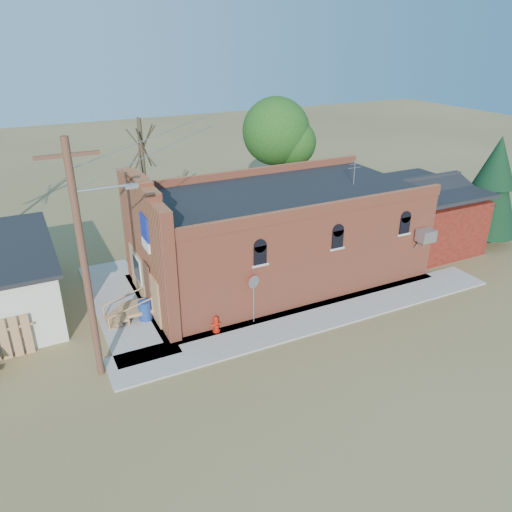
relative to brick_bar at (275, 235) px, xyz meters
name	(u,v)px	position (x,y,z in m)	size (l,w,h in m)	color
ground	(301,335)	(-1.64, -5.49, -2.34)	(120.00, 120.00, 0.00)	brown
sidewalk_south	(319,317)	(-0.14, -4.59, -2.30)	(19.00, 2.20, 0.08)	#9E9991
sidewalk_west	(123,305)	(-7.94, 0.51, -2.30)	(2.60, 10.00, 0.08)	#9E9991
brick_bar	(275,235)	(0.00, 0.00, 0.00)	(16.40, 7.97, 6.30)	#BE573A
red_shed	(420,209)	(9.86, 0.01, -0.07)	(5.40, 6.40, 4.30)	#560E0F
utility_pole	(85,260)	(-9.79, -4.29, 2.43)	(3.12, 0.26, 9.00)	#4E2C1F
tree_bare_near	(141,146)	(-4.64, 7.51, 3.62)	(2.80, 2.80, 7.65)	brown
tree_leafy	(276,132)	(4.36, 8.01, 3.59)	(4.40, 4.40, 8.15)	brown
evergreen_tree	(493,183)	(13.86, -1.49, 1.37)	(3.60, 3.60, 6.50)	brown
fire_hydrant	(216,324)	(-4.84, -3.70, -1.89)	(0.44, 0.44, 0.75)	#AF160A
stop_sign	(254,286)	(-3.04, -3.69, -0.48)	(0.61, 0.24, 2.31)	#9A9A9F
trash_barrel	(145,310)	(-7.30, -1.33, -1.81)	(0.58, 0.58, 0.89)	navy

